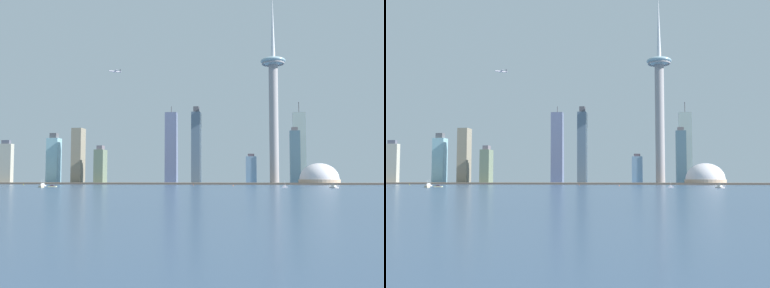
{
  "view_description": "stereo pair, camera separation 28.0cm",
  "coord_description": "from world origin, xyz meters",
  "views": [
    {
      "loc": [
        167.25,
        -437.27,
        11.98
      ],
      "look_at": [
        50.14,
        436.91,
        76.23
      ],
      "focal_mm": 43.73,
      "sensor_mm": 36.0,
      "label": 1
    },
    {
      "loc": [
        167.53,
        -437.24,
        11.98
      ],
      "look_at": [
        50.14,
        436.91,
        76.23
      ],
      "focal_mm": 43.73,
      "sensor_mm": 36.0,
      "label": 2
    }
  ],
  "objects": [
    {
      "name": "skyscraper_0",
      "position": [
        -130.51,
        440.73,
        35.0
      ],
      "size": [
        18.62,
        27.74,
        75.05
      ],
      "color": "slate",
      "rests_on": "ground"
    },
    {
      "name": "boat_2",
      "position": [
        260.52,
        136.47,
        1.28
      ],
      "size": [
        8.86,
        14.96,
        6.82
      ],
      "rotation": [
        0.0,
        0.0,
        1.9
      ],
      "color": "white",
      "rests_on": "ground"
    },
    {
      "name": "skyscraper_3",
      "position": [
        246.66,
        502.59,
        54.03
      ],
      "size": [
        19.85,
        16.43,
        112.41
      ],
      "color": "#486879",
      "rests_on": "ground"
    },
    {
      "name": "skyscraper_7",
      "position": [
        259.5,
        543.45,
        73.91
      ],
      "size": [
        25.72,
        14.57,
        169.5
      ],
      "color": "#A2B5AF",
      "rests_on": "ground"
    },
    {
      "name": "skyscraper_2",
      "position": [
        -320.63,
        428.37,
        41.07
      ],
      "size": [
        27.29,
        12.59,
        86.73
      ],
      "color": "#A9A899",
      "rests_on": "ground"
    },
    {
      "name": "channel_buoy_1",
      "position": [
        69.6,
        305.96,
        1.02
      ],
      "size": [
        1.03,
        1.03,
        2.04
      ],
      "primitive_type": "cone",
      "color": "#E54C19",
      "rests_on": "ground"
    },
    {
      "name": "channel_buoy_2",
      "position": [
        135.05,
        269.51,
        0.85
      ],
      "size": [
        1.74,
        1.74,
        1.69
      ],
      "primitive_type": "cone",
      "color": "#E54C19",
      "rests_on": "ground"
    },
    {
      "name": "skyscraper_4",
      "position": [
        160.53,
        515.83,
        28.76
      ],
      "size": [
        21.38,
        16.57,
        60.89
      ],
      "color": "#7DA1C2",
      "rests_on": "ground"
    },
    {
      "name": "ground_plane",
      "position": [
        0.0,
        0.0,
        0.0
      ],
      "size": [
        6000.0,
        6000.0,
        0.0
      ],
      "primitive_type": "plane",
      "color": "#364E6A"
    },
    {
      "name": "skyscraper_1",
      "position": [
        -243.12,
        478.02,
        48.92
      ],
      "size": [
        24.27,
        22.48,
        104.3
      ],
      "color": "#86B9C8",
      "rests_on": "ground"
    },
    {
      "name": "airplane",
      "position": [
        -114.09,
        477.44,
        230.29
      ],
      "size": [
        23.46,
        22.8,
        7.28
      ],
      "rotation": [
        0.0,
        0.0,
        3.71
      ],
      "color": "silver"
    },
    {
      "name": "skyscraper_8",
      "position": [
        53.99,
        472.74,
        72.83
      ],
      "size": [
        17.26,
        26.93,
        152.64
      ],
      "color": "slate",
      "rests_on": "ground"
    },
    {
      "name": "skyscraper_6",
      "position": [
        -184.11,
        461.53,
        55.87
      ],
      "size": [
        20.37,
        27.3,
        111.75
      ],
      "color": "gray",
      "rests_on": "ground"
    },
    {
      "name": "channel_buoy_0",
      "position": [
        -223.83,
        316.92,
        1.16
      ],
      "size": [
        1.0,
        1.0,
        2.32
      ],
      "primitive_type": "cone",
      "color": "yellow",
      "rests_on": "ground"
    },
    {
      "name": "boat_3",
      "position": [
        -99.36,
        154.6,
        1.01
      ],
      "size": [
        11.28,
        4.38,
        2.78
      ],
      "rotation": [
        0.0,
        0.0,
        6.28
      ],
      "color": "beige",
      "rests_on": "ground"
    },
    {
      "name": "observation_tower",
      "position": [
        204.06,
        449.1,
        169.05
      ],
      "size": [
        47.22,
        47.22,
        360.62
      ],
      "color": "#9B9597",
      "rests_on": "ground"
    },
    {
      "name": "boat_1",
      "position": [
        -98.65,
        120.79,
        1.75
      ],
      "size": [
        10.4,
        10.78,
        9.56
      ],
      "rotation": [
        0.0,
        0.0,
        2.32
      ],
      "color": "beige",
      "rests_on": "ground"
    },
    {
      "name": "waterfront_pier",
      "position": [
        0.0,
        430.67,
        1.68
      ],
      "size": [
        829.32,
        54.22,
        3.35
      ],
      "primitive_type": "cube",
      "color": "#6C5C4F",
      "rests_on": "ground"
    },
    {
      "name": "boat_4",
      "position": [
        -145.46,
        224.11,
        1.54
      ],
      "size": [
        8.35,
        9.08,
        10.38
      ],
      "rotation": [
        0.0,
        0.0,
        0.87
      ],
      "color": "white",
      "rests_on": "ground"
    },
    {
      "name": "stadium_dome",
      "position": [
        284.46,
        442.44,
        8.69
      ],
      "size": [
        75.02,
        75.02,
        59.35
      ],
      "color": "tan",
      "rests_on": "ground"
    },
    {
      "name": "boat_0",
      "position": [
        203.95,
        146.98,
        1.23
      ],
      "size": [
        6.38,
        2.32,
        9.48
      ],
      "rotation": [
        0.0,
        0.0,
        0.04
      ],
      "color": "white",
      "rests_on": "ground"
    },
    {
      "name": "skyscraper_5",
      "position": [
        -7.73,
        538.38,
        75.65
      ],
      "size": [
        24.93,
        21.36,
        164.52
      ],
      "color": "slate",
      "rests_on": "ground"
    }
  ]
}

